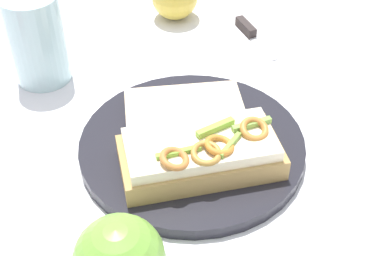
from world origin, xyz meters
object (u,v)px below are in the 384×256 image
drinking_glass (37,39)px  sandwich (202,153)px  plate (192,145)px  bread_slice_side (184,111)px  knife (250,32)px

drinking_glass → sandwich: bearing=126.0°
plate → bread_slice_side: (0.00, -0.04, 0.02)m
plate → drinking_glass: bearing=-48.5°
plate → bread_slice_side: bread_slice_side is taller
sandwich → drinking_glass: size_ratio=1.42×
bread_slice_side → drinking_glass: 0.23m
bread_slice_side → sandwich: bearing=96.2°
plate → knife: bearing=-121.7°
plate → drinking_glass: 0.26m
drinking_glass → knife: size_ratio=1.08×
sandwich → drinking_glass: drinking_glass is taller
drinking_glass → plate: bearing=131.5°
sandwich → drinking_glass: (0.17, -0.24, 0.03)m
sandwich → drinking_glass: 0.29m
sandwich → bread_slice_side: (0.00, -0.09, -0.01)m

